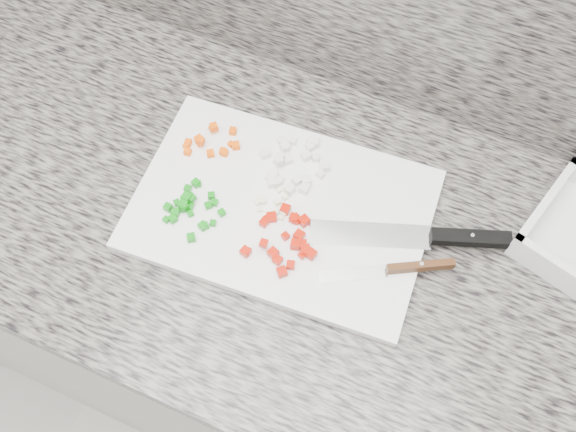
# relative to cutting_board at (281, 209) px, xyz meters

# --- Properties ---
(cabinet) EXTENTS (3.92, 0.62, 0.86)m
(cabinet) POSITION_rel_cutting_board_xyz_m (-0.01, -0.01, -0.48)
(cabinet) COLOR white
(cabinet) RESTS_ON ground
(countertop) EXTENTS (3.96, 0.64, 0.04)m
(countertop) POSITION_rel_cutting_board_xyz_m (-0.01, -0.01, -0.03)
(countertop) COLOR slate
(countertop) RESTS_ON cabinet
(cutting_board) EXTENTS (0.47, 0.33, 0.02)m
(cutting_board) POSITION_rel_cutting_board_xyz_m (0.00, 0.00, 0.00)
(cutting_board) COLOR white
(cutting_board) RESTS_ON countertop
(carrot_pile) EXTENTS (0.09, 0.08, 0.02)m
(carrot_pile) POSITION_rel_cutting_board_xyz_m (-0.15, 0.06, 0.01)
(carrot_pile) COLOR #F95605
(carrot_pile) RESTS_ON cutting_board
(onion_pile) EXTENTS (0.12, 0.12, 0.02)m
(onion_pile) POSITION_rel_cutting_board_xyz_m (-0.01, 0.08, 0.01)
(onion_pile) COLOR silver
(onion_pile) RESTS_ON cutting_board
(green_pepper_pile) EXTENTS (0.09, 0.10, 0.02)m
(green_pepper_pile) POSITION_rel_cutting_board_xyz_m (-0.13, -0.06, 0.02)
(green_pepper_pile) COLOR #0B7F0D
(green_pepper_pile) RESTS_ON cutting_board
(red_pepper_pile) EXTENTS (0.11, 0.11, 0.02)m
(red_pepper_pile) POSITION_rel_cutting_board_xyz_m (0.03, -0.05, 0.01)
(red_pepper_pile) COLOR #BE1202
(red_pepper_pile) RESTS_ON cutting_board
(garlic_pile) EXTENTS (0.06, 0.06, 0.01)m
(garlic_pile) POSITION_rel_cutting_board_xyz_m (-0.01, -0.01, 0.01)
(garlic_pile) COLOR #F9F0C0
(garlic_pile) RESTS_ON cutting_board
(chef_knife) EXTENTS (0.29, 0.14, 0.02)m
(chef_knife) POSITION_rel_cutting_board_xyz_m (0.24, 0.04, 0.01)
(chef_knife) COLOR silver
(chef_knife) RESTS_ON cutting_board
(paring_knife) EXTENTS (0.18, 0.11, 0.02)m
(paring_knife) POSITION_rel_cutting_board_xyz_m (0.21, -0.02, 0.01)
(paring_knife) COLOR silver
(paring_knife) RESTS_ON cutting_board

